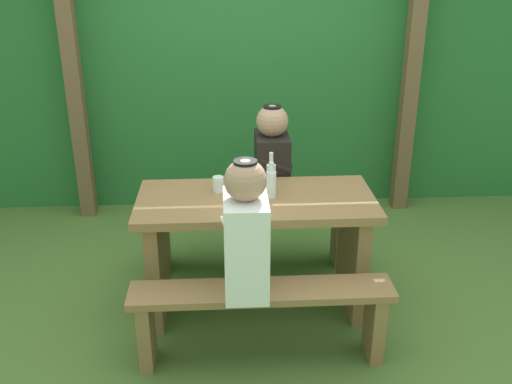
% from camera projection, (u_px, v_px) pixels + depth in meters
% --- Properties ---
extents(ground_plane, '(12.00, 12.00, 0.00)m').
position_uv_depth(ground_plane, '(256.00, 305.00, 3.66)').
color(ground_plane, '#4E702F').
extents(hedge_backdrop, '(6.40, 0.99, 2.20)m').
position_uv_depth(hedge_backdrop, '(242.00, 69.00, 5.19)').
color(hedge_backdrop, '#27692E').
rests_on(hedge_backdrop, ground_plane).
extents(pergola_post_left, '(0.12, 0.12, 2.11)m').
position_uv_depth(pergola_post_left, '(75.00, 92.00, 4.52)').
color(pergola_post_left, brown).
rests_on(pergola_post_left, ground_plane).
extents(pergola_post_right, '(0.12, 0.12, 2.11)m').
position_uv_depth(pergola_post_right, '(410.00, 88.00, 4.67)').
color(pergola_post_right, brown).
rests_on(pergola_post_right, ground_plane).
extents(picnic_table, '(1.40, 0.64, 0.75)m').
position_uv_depth(picnic_table, '(256.00, 234.00, 3.46)').
color(picnic_table, olive).
rests_on(picnic_table, ground_plane).
extents(bench_near, '(1.40, 0.24, 0.45)m').
position_uv_depth(bench_near, '(262.00, 309.00, 3.06)').
color(bench_near, olive).
rests_on(bench_near, ground_plane).
extents(bench_far, '(1.40, 0.24, 0.45)m').
position_uv_depth(bench_far, '(252.00, 224.00, 4.01)').
color(bench_far, olive).
rests_on(bench_far, ground_plane).
extents(person_white_shirt, '(0.25, 0.35, 0.72)m').
position_uv_depth(person_white_shirt, '(246.00, 232.00, 2.88)').
color(person_white_shirt, white).
rests_on(person_white_shirt, bench_near).
extents(person_black_coat, '(0.25, 0.35, 0.72)m').
position_uv_depth(person_black_coat, '(272.00, 162.00, 3.84)').
color(person_black_coat, black).
rests_on(person_black_coat, bench_far).
extents(drinking_glass, '(0.07, 0.07, 0.09)m').
position_uv_depth(drinking_glass, '(218.00, 184.00, 3.43)').
color(drinking_glass, silver).
rests_on(drinking_glass, picnic_table).
extents(bottle_left, '(0.06, 0.06, 0.22)m').
position_uv_depth(bottle_left, '(271.00, 183.00, 3.34)').
color(bottle_left, silver).
rests_on(bottle_left, picnic_table).
extents(bottle_right, '(0.06, 0.06, 0.24)m').
position_uv_depth(bottle_right, '(271.00, 176.00, 3.44)').
color(bottle_right, silver).
rests_on(bottle_right, picnic_table).
extents(cell_phone, '(0.13, 0.16, 0.01)m').
position_uv_depth(cell_phone, '(258.00, 194.00, 3.40)').
color(cell_phone, silver).
rests_on(cell_phone, picnic_table).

